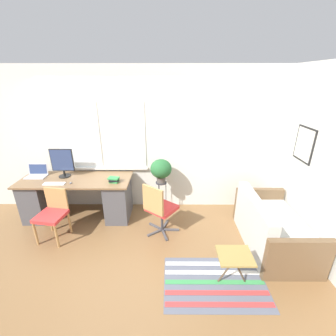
{
  "coord_description": "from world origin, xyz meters",
  "views": [
    {
      "loc": [
        1.02,
        -3.31,
        2.47
      ],
      "look_at": [
        1.0,
        0.18,
        1.07
      ],
      "focal_mm": 24.0,
      "sensor_mm": 36.0,
      "label": 1
    }
  ],
  "objects_px": {
    "book_stack": "(114,180)",
    "potted_plant": "(161,169)",
    "couch_loveseat": "(271,229)",
    "keyboard": "(54,184)",
    "plant_stand": "(161,187)",
    "mouse": "(71,183)",
    "desk_chair_wooden": "(53,213)",
    "folding_stool": "(235,258)",
    "office_chair_swivel": "(159,208)",
    "laptop": "(37,174)",
    "monitor": "(62,162)"
  },
  "relations": [
    {
      "from": "book_stack",
      "to": "desk_chair_wooden",
      "type": "height_order",
      "value": "book_stack"
    },
    {
      "from": "office_chair_swivel",
      "to": "laptop",
      "type": "bearing_deg",
      "value": 22.04
    },
    {
      "from": "desk_chair_wooden",
      "to": "potted_plant",
      "type": "distance_m",
      "value": 1.93
    },
    {
      "from": "office_chair_swivel",
      "to": "desk_chair_wooden",
      "type": "bearing_deg",
      "value": 40.46
    },
    {
      "from": "couch_loveseat",
      "to": "keyboard",
      "type": "bearing_deg",
      "value": 81.15
    },
    {
      "from": "laptop",
      "to": "desk_chair_wooden",
      "type": "distance_m",
      "value": 0.99
    },
    {
      "from": "monitor",
      "to": "desk_chair_wooden",
      "type": "height_order",
      "value": "monitor"
    },
    {
      "from": "folding_stool",
      "to": "desk_chair_wooden",
      "type": "bearing_deg",
      "value": 161.49
    },
    {
      "from": "mouse",
      "to": "couch_loveseat",
      "type": "relative_size",
      "value": 0.04
    },
    {
      "from": "monitor",
      "to": "office_chair_swivel",
      "type": "distance_m",
      "value": 1.96
    },
    {
      "from": "couch_loveseat",
      "to": "potted_plant",
      "type": "height_order",
      "value": "potted_plant"
    },
    {
      "from": "keyboard",
      "to": "couch_loveseat",
      "type": "bearing_deg",
      "value": -8.85
    },
    {
      "from": "couch_loveseat",
      "to": "potted_plant",
      "type": "xyz_separation_m",
      "value": [
        -1.75,
        0.9,
        0.64
      ]
    },
    {
      "from": "keyboard",
      "to": "plant_stand",
      "type": "distance_m",
      "value": 1.87
    },
    {
      "from": "laptop",
      "to": "plant_stand",
      "type": "distance_m",
      "value": 2.31
    },
    {
      "from": "mouse",
      "to": "potted_plant",
      "type": "xyz_separation_m",
      "value": [
        1.55,
        0.32,
        0.13
      ]
    },
    {
      "from": "keyboard",
      "to": "folding_stool",
      "type": "height_order",
      "value": "keyboard"
    },
    {
      "from": "mouse",
      "to": "folding_stool",
      "type": "bearing_deg",
      "value": -27.49
    },
    {
      "from": "office_chair_swivel",
      "to": "folding_stool",
      "type": "bearing_deg",
      "value": 171.59
    },
    {
      "from": "laptop",
      "to": "plant_stand",
      "type": "relative_size",
      "value": 0.54
    },
    {
      "from": "couch_loveseat",
      "to": "folding_stool",
      "type": "distance_m",
      "value": 1.08
    },
    {
      "from": "mouse",
      "to": "book_stack",
      "type": "relative_size",
      "value": 0.29
    },
    {
      "from": "folding_stool",
      "to": "office_chair_swivel",
      "type": "bearing_deg",
      "value": 134.41
    },
    {
      "from": "book_stack",
      "to": "office_chair_swivel",
      "type": "xyz_separation_m",
      "value": [
        0.8,
        -0.39,
        -0.33
      ]
    },
    {
      "from": "couch_loveseat",
      "to": "book_stack",
      "type": "bearing_deg",
      "value": 75.71
    },
    {
      "from": "keyboard",
      "to": "mouse",
      "type": "xyz_separation_m",
      "value": [
        0.27,
        0.02,
        0.01
      ]
    },
    {
      "from": "office_chair_swivel",
      "to": "monitor",
      "type": "bearing_deg",
      "value": 17.79
    },
    {
      "from": "desk_chair_wooden",
      "to": "folding_stool",
      "type": "relative_size",
      "value": 1.83
    },
    {
      "from": "potted_plant",
      "to": "folding_stool",
      "type": "distance_m",
      "value": 1.96
    },
    {
      "from": "mouse",
      "to": "desk_chair_wooden",
      "type": "distance_m",
      "value": 0.56
    },
    {
      "from": "book_stack",
      "to": "keyboard",
      "type": "bearing_deg",
      "value": -174.51
    },
    {
      "from": "couch_loveseat",
      "to": "plant_stand",
      "type": "distance_m",
      "value": 1.98
    },
    {
      "from": "book_stack",
      "to": "couch_loveseat",
      "type": "distance_m",
      "value": 2.7
    },
    {
      "from": "laptop",
      "to": "book_stack",
      "type": "height_order",
      "value": "laptop"
    },
    {
      "from": "desk_chair_wooden",
      "to": "laptop",
      "type": "bearing_deg",
      "value": 137.38
    },
    {
      "from": "office_chair_swivel",
      "to": "couch_loveseat",
      "type": "bearing_deg",
      "value": -151.43
    },
    {
      "from": "book_stack",
      "to": "potted_plant",
      "type": "bearing_deg",
      "value": 16.62
    },
    {
      "from": "desk_chair_wooden",
      "to": "potted_plant",
      "type": "relative_size",
      "value": 1.86
    },
    {
      "from": "potted_plant",
      "to": "office_chair_swivel",
      "type": "bearing_deg",
      "value": -91.3
    },
    {
      "from": "couch_loveseat",
      "to": "potted_plant",
      "type": "bearing_deg",
      "value": 62.83
    },
    {
      "from": "mouse",
      "to": "office_chair_swivel",
      "type": "distance_m",
      "value": 1.6
    },
    {
      "from": "monitor",
      "to": "couch_loveseat",
      "type": "xyz_separation_m",
      "value": [
        3.53,
        -0.89,
        -0.77
      ]
    },
    {
      "from": "potted_plant",
      "to": "folding_stool",
      "type": "relative_size",
      "value": 0.99
    },
    {
      "from": "keyboard",
      "to": "plant_stand",
      "type": "relative_size",
      "value": 0.55
    },
    {
      "from": "book_stack",
      "to": "couch_loveseat",
      "type": "relative_size",
      "value": 0.14
    },
    {
      "from": "laptop",
      "to": "book_stack",
      "type": "relative_size",
      "value": 1.77
    },
    {
      "from": "desk_chair_wooden",
      "to": "plant_stand",
      "type": "height_order",
      "value": "desk_chair_wooden"
    },
    {
      "from": "folding_stool",
      "to": "plant_stand",
      "type": "bearing_deg",
      "value": 120.64
    },
    {
      "from": "mouse",
      "to": "desk_chair_wooden",
      "type": "xyz_separation_m",
      "value": [
        -0.18,
        -0.41,
        -0.33
      ]
    },
    {
      "from": "monitor",
      "to": "potted_plant",
      "type": "xyz_separation_m",
      "value": [
        1.79,
        0.01,
        -0.13
      ]
    }
  ]
}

